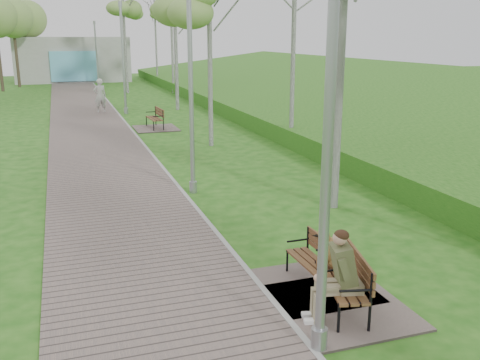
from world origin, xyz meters
name	(u,v)px	position (x,y,z in m)	size (l,w,h in m)	color
walkway	(93,135)	(-1.75, 21.50, 0.02)	(3.50, 67.00, 0.04)	#6C5D57
kerb	(134,133)	(0.00, 21.50, 0.03)	(0.10, 67.00, 0.05)	#999993
embankment	(391,124)	(12.00, 20.00, 0.00)	(14.00, 70.00, 1.60)	#54902E
building_north	(73,59)	(-1.50, 50.97, 1.99)	(10.00, 5.20, 4.00)	#9E9E99
bench_main	(339,283)	(0.87, 4.83, 0.47)	(1.91, 2.12, 1.67)	#6C5D57
bench_second	(314,277)	(0.87, 5.67, 0.19)	(1.69, 1.88, 1.04)	#6C5D57
bench_third	(155,124)	(1.07, 22.39, 0.22)	(1.91, 2.12, 1.17)	#6C5D57
lamp_post_near	(327,156)	(0.09, 3.94, 2.70)	(0.22, 0.22, 5.77)	#989BA0
lamp_post_second	(191,99)	(0.28, 11.83, 2.53)	(0.21, 0.21, 5.41)	#989BA0
lamp_post_third	(123,63)	(0.42, 27.69, 2.73)	(0.23, 0.23, 5.84)	#989BA0
lamp_post_far	(97,56)	(0.31, 45.93, 2.48)	(0.20, 0.20, 5.30)	#989BA0
pedestrian_near	(100,96)	(-0.84, 28.58, 0.93)	(0.68, 0.45, 1.87)	silver
pedestrian_far	(59,75)	(-2.83, 48.65, 0.80)	(0.78, 0.60, 1.60)	gray
birch_distant_b	(155,11)	(5.25, 45.05, 6.08)	(2.49, 2.49, 7.75)	silver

